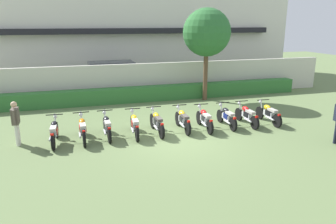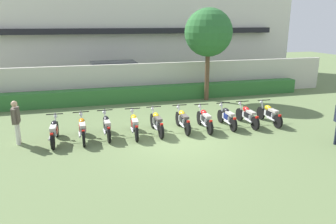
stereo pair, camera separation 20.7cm
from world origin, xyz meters
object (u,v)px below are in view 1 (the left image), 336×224
(motorcycle_in_row_6, at_px, (205,119))
(motorcycle_in_row_7, at_px, (227,116))
(inspector_person, at_px, (16,120))
(motorcycle_in_row_9, at_px, (268,113))
(motorcycle_in_row_1, at_px, (83,129))
(tree_near_inspector, at_px, (207,33))
(motorcycle_in_row_5, at_px, (183,120))
(motorcycle_in_row_3, at_px, (135,124))
(motorcycle_in_row_0, at_px, (54,132))
(motorcycle_in_row_4, at_px, (157,122))
(parked_car, at_px, (114,77))
(motorcycle_in_row_2, at_px, (107,126))
(motorcycle_in_row_8, at_px, (247,115))

(motorcycle_in_row_6, distance_m, motorcycle_in_row_7, 1.02)
(inspector_person, bearing_deg, motorcycle_in_row_9, -1.86)
(motorcycle_in_row_1, relative_size, motorcycle_in_row_7, 1.08)
(tree_near_inspector, xyz_separation_m, motorcycle_in_row_5, (-2.96, -4.70, -3.22))
(motorcycle_in_row_9, bearing_deg, motorcycle_in_row_7, 87.50)
(motorcycle_in_row_1, height_order, motorcycle_in_row_3, motorcycle_in_row_1)
(motorcycle_in_row_0, height_order, motorcycle_in_row_6, motorcycle_in_row_0)
(motorcycle_in_row_1, relative_size, motorcycle_in_row_4, 1.00)
(parked_car, xyz_separation_m, motorcycle_in_row_4, (0.54, -8.22, -0.49))
(motorcycle_in_row_2, relative_size, motorcycle_in_row_7, 1.03)
(motorcycle_in_row_3, bearing_deg, motorcycle_in_row_2, 87.80)
(motorcycle_in_row_0, xyz_separation_m, motorcycle_in_row_3, (2.91, -0.01, 0.00))
(motorcycle_in_row_9, bearing_deg, inspector_person, 87.98)
(motorcycle_in_row_2, height_order, motorcycle_in_row_6, motorcycle_in_row_2)
(motorcycle_in_row_0, distance_m, motorcycle_in_row_1, 0.98)
(motorcycle_in_row_1, bearing_deg, motorcycle_in_row_8, -91.43)
(motorcycle_in_row_4, xyz_separation_m, inspector_person, (-5.05, 0.21, 0.48))
(motorcycle_in_row_0, distance_m, motorcycle_in_row_4, 3.80)
(motorcycle_in_row_0, xyz_separation_m, inspector_person, (-1.25, 0.23, 0.49))
(motorcycle_in_row_2, bearing_deg, motorcycle_in_row_5, -91.57)
(motorcycle_in_row_1, bearing_deg, motorcycle_in_row_4, -90.39)
(parked_car, relative_size, motorcycle_in_row_4, 2.33)
(motorcycle_in_row_1, relative_size, motorcycle_in_row_9, 1.04)
(parked_car, relative_size, motorcycle_in_row_1, 2.33)
(motorcycle_in_row_4, relative_size, motorcycle_in_row_5, 1.04)
(motorcycle_in_row_4, distance_m, motorcycle_in_row_8, 3.92)
(tree_near_inspector, bearing_deg, motorcycle_in_row_5, -122.21)
(motorcycle_in_row_1, bearing_deg, motorcycle_in_row_6, -91.80)
(motorcycle_in_row_4, height_order, motorcycle_in_row_5, motorcycle_in_row_4)
(motorcycle_in_row_6, distance_m, motorcycle_in_row_8, 1.94)
(motorcycle_in_row_1, xyz_separation_m, motorcycle_in_row_7, (5.82, 0.00, -0.02))
(parked_car, xyz_separation_m, motorcycle_in_row_3, (-0.35, -8.24, -0.49))
(motorcycle_in_row_5, bearing_deg, parked_car, 12.62)
(motorcycle_in_row_8, bearing_deg, motorcycle_in_row_2, 88.42)
(parked_car, distance_m, motorcycle_in_row_8, 9.42)
(motorcycle_in_row_8, xyz_separation_m, motorcycle_in_row_9, (1.02, -0.05, 0.00))
(motorcycle_in_row_0, relative_size, motorcycle_in_row_2, 1.04)
(motorcycle_in_row_0, bearing_deg, motorcycle_in_row_5, -86.40)
(parked_car, relative_size, motorcycle_in_row_9, 2.42)
(motorcycle_in_row_5, xyz_separation_m, motorcycle_in_row_9, (3.86, -0.16, -0.01))
(motorcycle_in_row_5, xyz_separation_m, inspector_person, (-6.14, 0.17, 0.49))
(tree_near_inspector, distance_m, motorcycle_in_row_1, 8.96)
(motorcycle_in_row_1, height_order, motorcycle_in_row_7, motorcycle_in_row_1)
(motorcycle_in_row_6, bearing_deg, motorcycle_in_row_4, 91.01)
(tree_near_inspector, relative_size, motorcycle_in_row_9, 2.66)
(parked_car, height_order, motorcycle_in_row_5, parked_car)
(inspector_person, bearing_deg, motorcycle_in_row_8, -1.75)
(motorcycle_in_row_6, bearing_deg, tree_near_inspector, -19.58)
(motorcycle_in_row_4, bearing_deg, motorcycle_in_row_7, -90.91)
(motorcycle_in_row_1, height_order, motorcycle_in_row_9, motorcycle_in_row_1)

